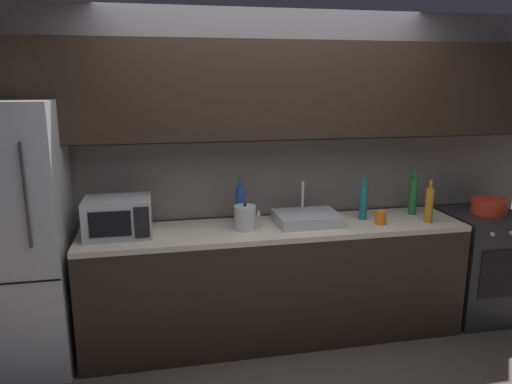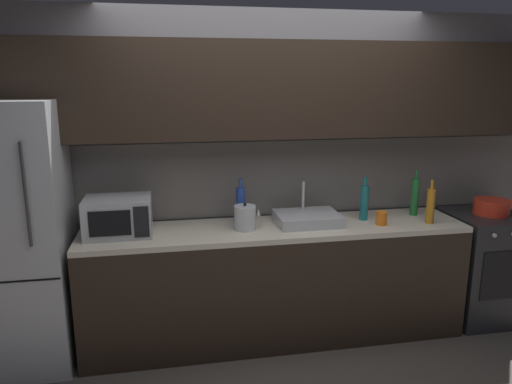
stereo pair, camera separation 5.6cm
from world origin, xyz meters
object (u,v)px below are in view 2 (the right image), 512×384
refrigerator (16,238)px  cooking_pot (492,207)px  wine_bottle_blue (241,204)px  mug_orange (381,218)px  wine_bottle_green (415,196)px  wine_bottle_amber (431,205)px  microwave (118,216)px  wine_bottle_teal (364,202)px  kettle (245,218)px  oven_range (482,266)px

refrigerator → cooking_pot: 3.63m
refrigerator → cooking_pot: bearing=0.0°
wine_bottle_blue → mug_orange: 1.08m
wine_bottle_green → cooking_pot: 0.65m
mug_orange → cooking_pot: bearing=6.0°
cooking_pot → mug_orange: bearing=-174.0°
cooking_pot → wine_bottle_amber: bearing=-168.0°
refrigerator → microwave: refrigerator is taller
microwave → wine_bottle_amber: bearing=-3.8°
wine_bottle_amber → wine_bottle_green: size_ratio=0.91×
wine_bottle_amber → refrigerator: bearing=177.4°
mug_orange → cooking_pot: (1.01, 0.11, 0.01)m
wine_bottle_blue → wine_bottle_teal: bearing=-6.7°
wine_bottle_amber → wine_bottle_teal: wine_bottle_teal is taller
mug_orange → cooking_pot: cooking_pot is taller
refrigerator → mug_orange: bearing=-2.3°
refrigerator → wine_bottle_teal: size_ratio=5.43×
wine_bottle_blue → mug_orange: size_ratio=3.36×
kettle → wine_bottle_amber: bearing=-4.2°
kettle → wine_bottle_amber: size_ratio=0.60×
kettle → cooking_pot: kettle is taller
cooking_pot → wine_bottle_teal: bearing=177.5°
refrigerator → kettle: (1.58, -0.03, 0.06)m
oven_range → mug_orange: size_ratio=8.79×
wine_bottle_teal → wine_bottle_green: 0.46m
refrigerator → wine_bottle_amber: 3.00m
refrigerator → kettle: bearing=-1.1°
wine_bottle_blue → wine_bottle_green: bearing=-2.5°
wine_bottle_green → wine_bottle_blue: bearing=177.5°
mug_orange → kettle: bearing=175.7°
wine_bottle_green → mug_orange: 0.44m
wine_bottle_teal → mug_orange: size_ratio=3.33×
microwave → wine_bottle_green: (2.31, 0.08, 0.02)m
oven_range → kettle: bearing=-179.2°
refrigerator → microwave: 0.69m
wine_bottle_blue → cooking_pot: (2.05, -0.16, -0.08)m
wine_bottle_green → mug_orange: wine_bottle_green is taller
kettle → cooking_pot: size_ratio=0.71×
microwave → kettle: size_ratio=2.26×
oven_range → wine_bottle_teal: bearing=177.3°
mug_orange → cooking_pot: 1.02m
refrigerator → wine_bottle_green: (2.99, 0.10, 0.13)m
refrigerator → wine_bottle_amber: size_ratio=5.50×
wine_bottle_green → mug_orange: (-0.38, -0.21, -0.11)m
wine_bottle_blue → refrigerator: bearing=-174.2°
refrigerator → kettle: refrigerator is taller
microwave → mug_orange: bearing=-3.7°
wine_bottle_green → wine_bottle_teal: bearing=-173.7°
microwave → refrigerator: bearing=-178.4°
microwave → wine_bottle_teal: wine_bottle_teal is taller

